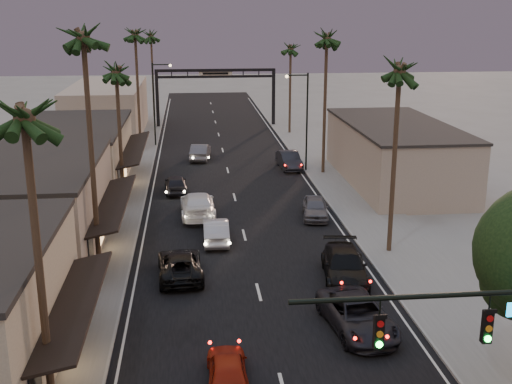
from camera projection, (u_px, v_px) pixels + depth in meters
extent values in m
plane|color=slate|center=(232.00, 187.00, 53.92)|extent=(200.00, 200.00, 0.00)
cube|color=black|center=(228.00, 173.00, 58.70)|extent=(14.00, 120.00, 0.02)
cube|color=slate|center=(130.00, 158.00, 64.45)|extent=(5.00, 92.00, 0.12)
cube|color=slate|center=(316.00, 154.00, 66.33)|extent=(5.00, 92.00, 0.12)
cube|color=gray|center=(31.00, 211.00, 38.48)|extent=(8.00, 14.00, 5.50)
cube|color=tan|center=(76.00, 157.00, 53.87)|extent=(8.00, 16.00, 5.00)
cube|color=gray|center=(108.00, 110.00, 75.74)|extent=(8.00, 20.00, 6.00)
cube|color=gray|center=(395.00, 155.00, 54.63)|extent=(8.00, 18.00, 5.00)
cylinder|color=black|center=(436.00, 296.00, 18.01)|extent=(8.40, 0.16, 0.16)
cube|color=black|center=(379.00, 332.00, 18.13)|extent=(0.28, 0.22, 1.00)
cube|color=black|center=(487.00, 327.00, 18.45)|extent=(0.28, 0.22, 1.00)
cube|color=black|center=(157.00, 100.00, 80.95)|extent=(0.40, 0.40, 7.00)
cube|color=black|center=(273.00, 98.00, 82.41)|extent=(0.40, 0.40, 7.00)
cube|color=black|center=(215.00, 70.00, 80.70)|extent=(15.20, 0.35, 0.35)
cube|color=black|center=(216.00, 77.00, 80.92)|extent=(15.20, 0.30, 0.30)
cube|color=beige|center=(216.00, 73.00, 80.79)|extent=(4.20, 0.12, 1.00)
cylinder|color=black|center=(307.00, 123.00, 58.19)|extent=(0.16, 0.16, 9.00)
cylinder|color=black|center=(297.00, 75.00, 56.92)|extent=(2.00, 0.12, 0.12)
sphere|color=#FFD899|center=(287.00, 76.00, 56.86)|extent=(0.30, 0.30, 0.30)
cylinder|color=black|center=(154.00, 105.00, 69.21)|extent=(0.16, 0.16, 9.00)
cylinder|color=black|center=(162.00, 65.00, 68.14)|extent=(2.00, 0.12, 0.12)
sphere|color=#FFD899|center=(170.00, 65.00, 68.25)|extent=(0.30, 0.30, 0.30)
cylinder|color=#38281C|center=(40.00, 278.00, 21.90)|extent=(0.28, 0.28, 11.00)
sphere|color=black|center=(23.00, 100.00, 20.24)|extent=(3.20, 3.20, 3.20)
cylinder|color=#38281C|center=(92.00, 163.00, 34.07)|extent=(0.28, 0.28, 13.00)
sphere|color=black|center=(82.00, 25.00, 32.14)|extent=(3.20, 3.20, 3.20)
cylinder|color=#38281C|center=(120.00, 140.00, 47.88)|extent=(0.28, 0.28, 10.00)
sphere|color=black|center=(116.00, 64.00, 46.35)|extent=(3.20, 3.20, 3.20)
cylinder|color=#38281C|center=(138.00, 95.00, 65.79)|extent=(0.28, 0.28, 12.00)
sphere|color=black|center=(135.00, 29.00, 63.99)|extent=(3.20, 3.20, 3.20)
cylinder|color=#38281C|center=(394.00, 165.00, 37.96)|extent=(0.28, 0.28, 11.00)
sphere|color=black|center=(400.00, 60.00, 36.30)|extent=(3.20, 3.20, 3.20)
cylinder|color=#38281C|center=(325.00, 108.00, 56.97)|extent=(0.28, 0.28, 12.00)
sphere|color=black|center=(327.00, 31.00, 55.17)|extent=(3.20, 3.20, 3.20)
cylinder|color=#38281C|center=(290.00, 92.00, 76.38)|extent=(0.28, 0.28, 10.00)
sphere|color=black|center=(291.00, 44.00, 74.85)|extent=(3.20, 3.20, 3.20)
cylinder|color=#38281C|center=(153.00, 77.00, 87.97)|extent=(0.28, 0.28, 11.00)
sphere|color=black|center=(151.00, 32.00, 86.31)|extent=(3.20, 3.20, 3.20)
imported|color=maroon|center=(227.00, 369.00, 25.30)|extent=(1.64, 3.99, 1.35)
imported|color=black|center=(180.00, 265.00, 35.59)|extent=(2.67, 5.30, 1.44)
imported|color=#ACADB2|center=(216.00, 230.00, 41.07)|extent=(1.62, 4.55, 1.50)
imported|color=white|center=(198.00, 204.00, 46.20)|extent=(2.58, 6.00, 1.72)
imported|color=black|center=(176.00, 184.00, 52.21)|extent=(2.02, 4.38, 1.46)
imported|color=#535358|center=(200.00, 152.00, 63.80)|extent=(2.24, 4.95, 1.57)
imported|color=black|center=(357.00, 315.00, 29.60)|extent=(3.21, 5.80, 1.54)
imported|color=black|center=(345.00, 266.00, 35.19)|extent=(2.98, 5.91, 1.64)
imported|color=#57565C|center=(315.00, 208.00, 45.85)|extent=(2.34, 4.57, 1.49)
imported|color=black|center=(289.00, 160.00, 60.11)|extent=(2.03, 5.01, 1.62)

